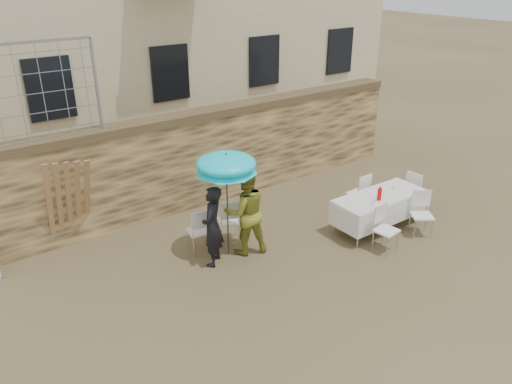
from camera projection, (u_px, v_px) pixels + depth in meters
ground at (315, 324)px, 7.99m from camera, size 80.00×80.00×0.00m
stone_wall at (170, 166)px, 11.22m from camera, size 13.00×0.50×2.20m
chain_link_fence at (8, 97)px, 8.80m from camera, size 3.20×0.06×1.80m
man_suit at (212, 226)px, 9.28m from camera, size 0.68×0.68×1.60m
woman_dress at (246, 212)px, 9.64m from camera, size 1.02×0.89×1.77m
umbrella at (226, 167)px, 9.11m from camera, size 1.16×1.16×1.98m
couple_chair_left at (199, 230)px, 9.82m from camera, size 0.55×0.55×0.96m
couple_chair_right at (229, 220)px, 10.19m from camera, size 0.63×0.63×0.96m
banquet_table at (380, 197)px, 10.60m from camera, size 2.10×0.85×0.78m
soda_bottle at (379, 194)px, 10.31m from camera, size 0.09×0.09×0.26m
table_chair_front_left at (387, 229)px, 9.83m from camera, size 0.54×0.54×0.96m
table_chair_front_right at (422, 214)px, 10.41m from camera, size 0.66×0.66×0.96m
table_chair_back at (358, 193)px, 11.40m from camera, size 0.49×0.49×0.96m
table_chair_side at (417, 190)px, 11.51m from camera, size 0.53×0.53×0.96m
wood_planks at (66, 204)px, 9.69m from camera, size 0.70×0.20×2.00m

